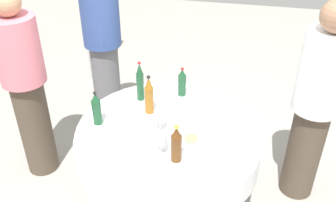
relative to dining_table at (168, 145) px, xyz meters
name	(u,v)px	position (x,y,z in m)	size (l,w,h in m)	color
ground_plane	(168,202)	(0.00, 0.00, -0.59)	(10.00, 10.00, 0.00)	gray
dining_table	(168,145)	(0.00, 0.00, 0.00)	(1.30, 1.30, 0.74)	white
bottle_dark_green_inner	(140,82)	(0.32, 0.29, 0.30)	(0.06, 0.06, 0.32)	#194728
bottle_dark_green_east	(182,83)	(0.45, -0.01, 0.26)	(0.06, 0.06, 0.24)	#194728
bottle_amber_outer	(149,96)	(0.16, 0.17, 0.29)	(0.07, 0.07, 0.30)	#8C5619
bottle_dark_green_west	(97,109)	(-0.04, 0.49, 0.27)	(0.06, 0.06, 0.26)	#194728
bottle_brown_right	(176,145)	(-0.31, -0.12, 0.27)	(0.07, 0.07, 0.26)	#593314
wine_glass_west	(161,139)	(-0.26, -0.01, 0.26)	(0.08, 0.08, 0.14)	white
wine_glass_right	(160,117)	(-0.03, 0.05, 0.26)	(0.07, 0.07, 0.14)	white
plate_front	(191,140)	(-0.11, -0.18, 0.16)	(0.22, 0.22, 0.04)	white
plate_rear	(219,119)	(0.17, -0.33, 0.16)	(0.23, 0.23, 0.02)	white
spoon_east	(238,140)	(-0.04, -0.48, 0.15)	(0.18, 0.02, 0.01)	silver
knife_outer	(218,165)	(-0.31, -0.38, 0.15)	(0.18, 0.02, 0.01)	silver
folded_napkin	(134,139)	(-0.18, 0.19, 0.16)	(0.14, 0.14, 0.02)	white
person_inner	(26,86)	(0.18, 1.17, 0.24)	(0.34, 0.34, 1.59)	#4C3F33
person_east	(103,46)	(0.93, 0.81, 0.28)	(0.34, 0.34, 1.66)	slate
person_outer	(316,104)	(0.37, -1.00, 0.25)	(0.34, 0.34, 1.60)	#4C3F33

